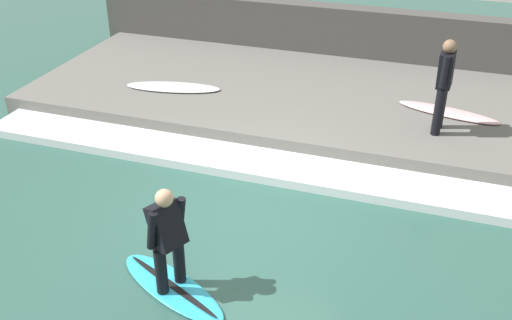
{
  "coord_description": "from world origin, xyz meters",
  "views": [
    {
      "loc": [
        -6.72,
        -2.44,
        5.0
      ],
      "look_at": [
        0.51,
        0.0,
        0.7
      ],
      "focal_mm": 42.0,
      "sensor_mm": 36.0,
      "label": 1
    }
  ],
  "objects_px": {
    "surfboard_riding": "(172,287)",
    "surfer_riding": "(167,235)",
    "surfboard_waiting_near": "(448,112)",
    "surfboard_spare": "(173,87)",
    "surfer_waiting_near": "(444,81)"
  },
  "relations": [
    {
      "from": "surfboard_spare",
      "to": "surfboard_waiting_near",
      "type": "bearing_deg",
      "value": -84.37
    },
    {
      "from": "surfboard_waiting_near",
      "to": "surfer_riding",
      "type": "bearing_deg",
      "value": 152.3
    },
    {
      "from": "surfer_riding",
      "to": "surfboard_waiting_near",
      "type": "xyz_separation_m",
      "value": [
        5.58,
        -2.93,
        -0.45
      ]
    },
    {
      "from": "surfer_riding",
      "to": "surfboard_waiting_near",
      "type": "height_order",
      "value": "surfer_riding"
    },
    {
      "from": "surfboard_riding",
      "to": "surfboard_waiting_near",
      "type": "bearing_deg",
      "value": -27.7
    },
    {
      "from": "surfer_riding",
      "to": "surfboard_spare",
      "type": "distance_m",
      "value": 5.6
    },
    {
      "from": "surfer_waiting_near",
      "to": "surfboard_waiting_near",
      "type": "height_order",
      "value": "surfer_waiting_near"
    },
    {
      "from": "surfboard_riding",
      "to": "surfer_riding",
      "type": "height_order",
      "value": "surfer_riding"
    },
    {
      "from": "surfer_riding",
      "to": "surfboard_spare",
      "type": "xyz_separation_m",
      "value": [
        5.06,
        2.37,
        -0.45
      ]
    },
    {
      "from": "surfer_waiting_near",
      "to": "surfboard_spare",
      "type": "xyz_separation_m",
      "value": [
        0.26,
        5.14,
        -0.88
      ]
    },
    {
      "from": "surfboard_riding",
      "to": "surfer_riding",
      "type": "xyz_separation_m",
      "value": [
        0.0,
        0.0,
        0.8
      ]
    },
    {
      "from": "surfer_riding",
      "to": "surfboard_waiting_near",
      "type": "distance_m",
      "value": 6.32
    },
    {
      "from": "surfer_riding",
      "to": "surfer_waiting_near",
      "type": "height_order",
      "value": "surfer_waiting_near"
    },
    {
      "from": "surfer_riding",
      "to": "surfer_waiting_near",
      "type": "relative_size",
      "value": 0.85
    },
    {
      "from": "surfer_riding",
      "to": "surfboard_spare",
      "type": "bearing_deg",
      "value": 25.15
    }
  ]
}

